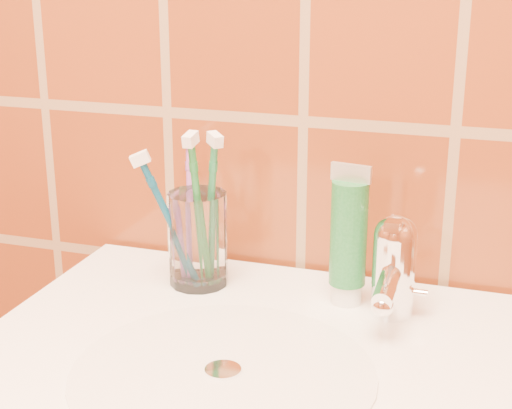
% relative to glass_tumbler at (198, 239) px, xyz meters
% --- Properties ---
extents(glass_tumbler, '(0.09, 0.09, 0.12)m').
position_rel_glass_tumbler_xyz_m(glass_tumbler, '(0.00, 0.00, 0.00)').
color(glass_tumbler, white).
rests_on(glass_tumbler, pedestal_sink).
extents(toothpaste_tube, '(0.05, 0.04, 0.17)m').
position_rel_glass_tumbler_xyz_m(toothpaste_tube, '(0.18, 0.00, 0.02)').
color(toothpaste_tube, white).
rests_on(toothpaste_tube, pedestal_sink).
extents(faucet, '(0.05, 0.11, 0.12)m').
position_rel_glass_tumbler_xyz_m(faucet, '(0.24, -0.02, 0.01)').
color(faucet, white).
rests_on(faucet, pedestal_sink).
extents(toothbrush_0, '(0.10, 0.16, 0.20)m').
position_rel_glass_tumbler_xyz_m(toothbrush_0, '(-0.02, 0.03, 0.03)').
color(toothbrush_0, '#874493').
rests_on(toothbrush_0, glass_tumbler).
extents(toothbrush_1, '(0.09, 0.09, 0.21)m').
position_rel_glass_tumbler_xyz_m(toothbrush_1, '(0.02, -0.00, 0.04)').
color(toothbrush_1, '#1F7645').
rests_on(toothbrush_1, glass_tumbler).
extents(toothbrush_2, '(0.14, 0.12, 0.18)m').
position_rel_glass_tumbler_xyz_m(toothbrush_2, '(-0.03, -0.02, 0.03)').
color(toothbrush_2, navy).
rests_on(toothbrush_2, glass_tumbler).
extents(toothbrush_3, '(0.03, 0.10, 0.21)m').
position_rel_glass_tumbler_xyz_m(toothbrush_3, '(0.01, -0.02, 0.04)').
color(toothbrush_3, '#1E7331').
rests_on(toothbrush_3, glass_tumbler).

